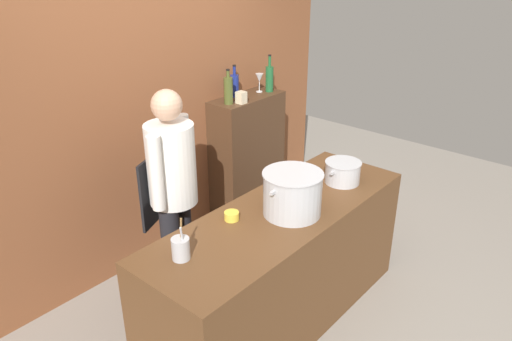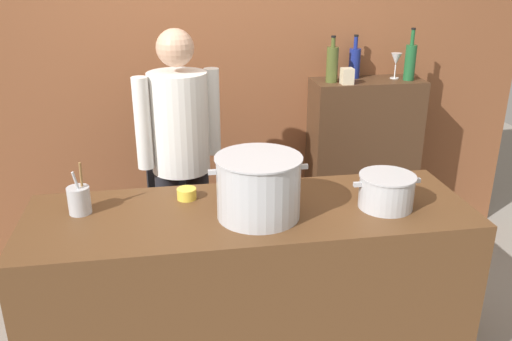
% 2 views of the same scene
% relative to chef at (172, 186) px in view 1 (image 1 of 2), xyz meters
% --- Properties ---
extents(ground_plane, '(8.00, 8.00, 0.00)m').
position_rel_chef_xyz_m(ground_plane, '(0.30, -0.74, -0.96)').
color(ground_plane, gray).
extents(brick_back_panel, '(4.40, 0.10, 3.00)m').
position_rel_chef_xyz_m(brick_back_panel, '(0.30, 0.66, 0.54)').
color(brick_back_panel, brown).
rests_on(brick_back_panel, ground_plane).
extents(prep_counter, '(2.11, 0.70, 0.90)m').
position_rel_chef_xyz_m(prep_counter, '(0.30, -0.74, -0.51)').
color(prep_counter, brown).
rests_on(prep_counter, ground_plane).
extents(bar_cabinet, '(0.76, 0.32, 1.24)m').
position_rel_chef_xyz_m(bar_cabinet, '(1.30, 0.45, -0.35)').
color(bar_cabinet, '#472D1C').
rests_on(bar_cabinet, ground_plane).
extents(chef, '(0.49, 0.40, 1.66)m').
position_rel_chef_xyz_m(chef, '(0.00, 0.00, 0.00)').
color(chef, black).
rests_on(chef, ground_plane).
extents(stockpot_large, '(0.45, 0.40, 0.29)m').
position_rel_chef_xyz_m(stockpot_large, '(0.33, -0.80, 0.08)').
color(stockpot_large, '#B7BABF').
rests_on(stockpot_large, prep_counter).
extents(stockpot_small, '(0.33, 0.27, 0.16)m').
position_rel_chef_xyz_m(stockpot_small, '(0.94, -0.81, 0.02)').
color(stockpot_small, '#B7BABF').
rests_on(stockpot_small, prep_counter).
extents(utensil_crock, '(0.10, 0.10, 0.25)m').
position_rel_chef_xyz_m(utensil_crock, '(-0.49, -0.64, 0.00)').
color(utensil_crock, '#B7BABF').
rests_on(utensil_crock, prep_counter).
extents(butter_jar, '(0.10, 0.10, 0.05)m').
position_rel_chef_xyz_m(butter_jar, '(0.01, -0.56, -0.04)').
color(butter_jar, yellow).
rests_on(butter_jar, prep_counter).
extents(wine_bottle_cobalt, '(0.08, 0.08, 0.29)m').
position_rel_chef_xyz_m(wine_bottle_cobalt, '(1.23, 0.53, 0.38)').
color(wine_bottle_cobalt, navy).
rests_on(wine_bottle_cobalt, bar_cabinet).
extents(wine_bottle_green, '(0.07, 0.07, 0.35)m').
position_rel_chef_xyz_m(wine_bottle_green, '(1.57, 0.40, 0.40)').
color(wine_bottle_green, '#1E592D').
rests_on(wine_bottle_green, bar_cabinet).
extents(wine_bottle_olive, '(0.08, 0.08, 0.31)m').
position_rel_chef_xyz_m(wine_bottle_olive, '(1.04, 0.43, 0.39)').
color(wine_bottle_olive, '#475123').
rests_on(wine_bottle_olive, bar_cabinet).
extents(wine_glass_wide, '(0.07, 0.07, 0.17)m').
position_rel_chef_xyz_m(wine_glass_wide, '(1.50, 0.47, 0.40)').
color(wine_glass_wide, silver).
rests_on(wine_glass_wide, bar_cabinet).
extents(spice_tin_cream, '(0.08, 0.08, 0.10)m').
position_rel_chef_xyz_m(spice_tin_cream, '(1.12, 0.35, 0.32)').
color(spice_tin_cream, beige).
rests_on(spice_tin_cream, bar_cabinet).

